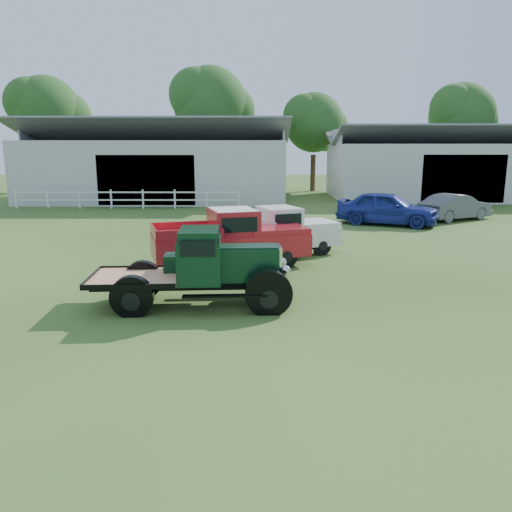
# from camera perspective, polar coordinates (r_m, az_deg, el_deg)

# --- Properties ---
(ground) EXTENTS (120.00, 120.00, 0.00)m
(ground) POSITION_cam_1_polar(r_m,az_deg,el_deg) (11.87, -1.01, -6.20)
(ground) COLOR #33491B
(shed_left) EXTENTS (18.80, 10.20, 5.60)m
(shed_left) POSITION_cam_1_polar(r_m,az_deg,el_deg) (37.97, -10.90, 10.63)
(shed_left) COLOR #ACACAC
(shed_left) RESTS_ON ground
(shed_right) EXTENTS (16.80, 9.20, 5.20)m
(shed_right) POSITION_cam_1_polar(r_m,az_deg,el_deg) (40.66, 20.39, 9.91)
(shed_right) COLOR #ACACAC
(shed_right) RESTS_ON ground
(fence_rail) EXTENTS (14.20, 0.16, 1.20)m
(fence_rail) POSITION_cam_1_polar(r_m,az_deg,el_deg) (32.48, -14.51, 6.33)
(fence_rail) COLOR white
(fence_rail) RESTS_ON ground
(tree_a) EXTENTS (6.30, 6.30, 10.50)m
(tree_a) POSITION_cam_1_polar(r_m,az_deg,el_deg) (47.90, -22.72, 13.16)
(tree_a) COLOR #134216
(tree_a) RESTS_ON ground
(tree_b) EXTENTS (6.90, 6.90, 11.50)m
(tree_b) POSITION_cam_1_polar(r_m,az_deg,el_deg) (45.50, -5.23, 14.76)
(tree_b) COLOR #134216
(tree_b) RESTS_ON ground
(tree_c) EXTENTS (5.40, 5.40, 9.00)m
(tree_c) POSITION_cam_1_polar(r_m,az_deg,el_deg) (44.51, 6.61, 13.17)
(tree_c) COLOR #134216
(tree_c) RESTS_ON ground
(tree_d) EXTENTS (6.00, 6.00, 10.00)m
(tree_d) POSITION_cam_1_polar(r_m,az_deg,el_deg) (48.62, 22.31, 12.87)
(tree_d) COLOR #134216
(tree_d) RESTS_ON ground
(vintage_flatbed) EXTENTS (4.85, 2.15, 1.88)m
(vintage_flatbed) POSITION_cam_1_polar(r_m,az_deg,el_deg) (12.07, -6.84, -1.32)
(vintage_flatbed) COLOR #0D311C
(vintage_flatbed) RESTS_ON ground
(red_pickup) EXTENTS (5.48, 3.38, 1.87)m
(red_pickup) POSITION_cam_1_polar(r_m,az_deg,el_deg) (16.09, -2.98, 2.15)
(red_pickup) COLOR red
(red_pickup) RESTS_ON ground
(white_pickup) EXTENTS (4.87, 3.32, 1.67)m
(white_pickup) POSITION_cam_1_polar(r_m,az_deg,el_deg) (17.84, 2.40, 2.84)
(white_pickup) COLOR silver
(white_pickup) RESTS_ON ground
(misc_car_blue) EXTENTS (5.24, 3.82, 1.66)m
(misc_car_blue) POSITION_cam_1_polar(r_m,az_deg,el_deg) (25.59, 14.76, 5.31)
(misc_car_blue) COLOR navy
(misc_car_blue) RESTS_ON ground
(misc_car_grey) EXTENTS (4.37, 3.35, 1.38)m
(misc_car_grey) POSITION_cam_1_polar(r_m,az_deg,el_deg) (28.42, 21.83, 5.22)
(misc_car_grey) COLOR #555659
(misc_car_grey) RESTS_ON ground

